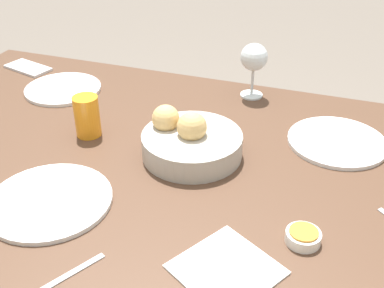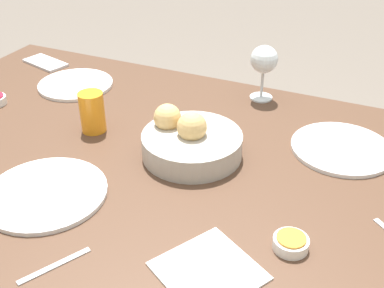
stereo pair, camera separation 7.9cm
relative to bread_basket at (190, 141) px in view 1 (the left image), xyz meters
name	(u,v)px [view 1 (the left image)]	position (x,y,z in m)	size (l,w,h in m)	color
dining_table	(158,192)	(0.07, 0.05, -0.13)	(1.53, 0.94, 0.77)	#4C3323
bread_basket	(190,141)	(0.00, 0.00, 0.00)	(0.23, 0.23, 0.11)	#B2ADA3
plate_near_left	(337,142)	(-0.32, -0.16, -0.03)	(0.24, 0.24, 0.01)	white
plate_near_right	(63,89)	(0.47, -0.20, -0.03)	(0.22, 0.22, 0.01)	white
plate_far_center	(50,201)	(0.21, 0.26, -0.03)	(0.25, 0.25, 0.01)	white
juice_glass	(87,116)	(0.27, 0.00, 0.02)	(0.06, 0.06, 0.10)	orange
wine_glass	(254,59)	(-0.06, -0.35, 0.08)	(0.08, 0.08, 0.16)	silver
jam_bowl_honey	(303,237)	(-0.29, 0.21, -0.02)	(0.06, 0.06, 0.03)	white
spoon_coffee	(71,274)	(0.06, 0.41, -0.03)	(0.07, 0.12, 0.00)	#B7B7BC
napkin	(226,269)	(-0.18, 0.32, -0.03)	(0.21, 0.21, 0.00)	white
cell_phone	(28,68)	(0.66, -0.30, -0.03)	(0.16, 0.11, 0.01)	silver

